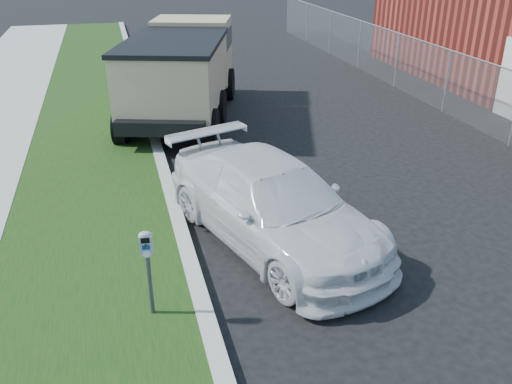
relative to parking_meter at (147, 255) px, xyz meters
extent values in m
plane|color=black|center=(3.28, 0.57, -1.05)|extent=(120.00, 120.00, 0.00)
cube|color=gray|center=(0.68, 2.57, -0.97)|extent=(0.25, 50.00, 0.15)
cube|color=black|center=(-0.92, 2.57, -0.98)|extent=(3.00, 50.00, 0.13)
plane|color=slate|center=(9.28, 7.57, -0.15)|extent=(0.00, 30.00, 30.00)
cylinder|color=#979DA5|center=(9.28, 7.57, 0.75)|extent=(0.04, 30.00, 0.04)
cylinder|color=#979DA5|center=(9.28, 7.57, -0.15)|extent=(0.06, 0.06, 1.80)
cylinder|color=#979DA5|center=(9.28, 10.57, -0.15)|extent=(0.06, 0.06, 1.80)
cylinder|color=#979DA5|center=(9.28, 13.57, -0.15)|extent=(0.06, 0.06, 1.80)
cylinder|color=#979DA5|center=(9.28, 16.57, -0.15)|extent=(0.06, 0.06, 1.80)
cylinder|color=#979DA5|center=(9.28, 19.57, -0.15)|extent=(0.06, 0.06, 1.80)
cylinder|color=#979DA5|center=(9.28, 22.57, -0.15)|extent=(0.06, 0.06, 1.80)
cylinder|color=#3F4247|center=(0.00, 0.00, -0.46)|extent=(0.07, 0.07, 0.93)
cube|color=gray|center=(0.00, 0.00, 0.16)|extent=(0.18, 0.13, 0.28)
ellipsoid|color=gray|center=(0.00, 0.00, 0.30)|extent=(0.19, 0.14, 0.11)
cube|color=black|center=(-0.01, -0.06, 0.25)|extent=(0.11, 0.02, 0.07)
cube|color=navy|center=(-0.01, -0.06, 0.15)|extent=(0.10, 0.02, 0.07)
cylinder|color=silver|center=(-0.01, -0.06, 0.05)|extent=(0.10, 0.02, 0.10)
cube|color=#3F4247|center=(-0.01, -0.06, 0.18)|extent=(0.04, 0.01, 0.05)
imported|color=silver|center=(2.19, 1.73, -0.34)|extent=(3.42, 5.25, 1.42)
cube|color=black|center=(1.68, 8.89, -0.34)|extent=(3.94, 6.56, 0.34)
cube|color=tan|center=(2.36, 11.01, 0.46)|extent=(2.71, 2.36, 1.94)
cube|color=black|center=(2.36, 11.01, 0.84)|extent=(2.74, 2.39, 0.58)
cube|color=tan|center=(1.44, 8.15, 0.46)|extent=(3.47, 4.59, 1.55)
cube|color=black|center=(1.44, 8.15, 1.26)|extent=(3.59, 4.72, 0.12)
cube|color=black|center=(2.65, 11.89, -0.42)|extent=(2.26, 0.86, 0.29)
cylinder|color=black|center=(1.27, 11.26, -0.56)|extent=(0.59, 1.02, 0.97)
cylinder|color=black|center=(3.40, 10.58, -0.56)|extent=(0.59, 1.02, 0.97)
cylinder|color=black|center=(0.47, 8.77, -0.56)|extent=(0.59, 1.02, 0.97)
cylinder|color=black|center=(2.59, 8.08, -0.56)|extent=(0.59, 1.02, 0.97)
cylinder|color=black|center=(-0.07, 7.11, -0.56)|extent=(0.59, 1.02, 0.97)
cylinder|color=black|center=(2.05, 6.42, -0.56)|extent=(0.59, 1.02, 0.97)
camera|label=1|loc=(-0.18, -6.14, 3.77)|focal=38.00mm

